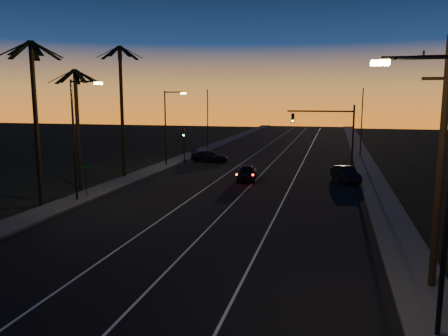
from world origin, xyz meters
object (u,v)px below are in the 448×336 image
(lead_car, at_px, (247,173))
(right_car, at_px, (346,174))
(signal_mast, at_px, (331,126))
(utility_pole, at_px, (441,159))
(cross_car, at_px, (210,156))

(lead_car, height_order, right_car, lead_car)
(right_car, bearing_deg, signal_mast, 103.19)
(right_car, bearing_deg, utility_pole, -82.93)
(cross_car, bearing_deg, utility_pole, -59.99)
(signal_mast, xyz_separation_m, lead_car, (-7.44, -8.42, -4.05))
(right_car, distance_m, cross_car, 18.21)
(cross_car, bearing_deg, right_car, -29.89)
(lead_car, bearing_deg, cross_car, 122.20)
(lead_car, relative_size, cross_car, 1.01)
(signal_mast, height_order, cross_car, signal_mast)
(utility_pole, relative_size, lead_car, 2.04)
(signal_mast, bearing_deg, utility_pole, -81.53)
(right_car, height_order, cross_car, right_car)
(utility_pole, xyz_separation_m, cross_car, (-18.67, 32.32, -4.63))
(utility_pole, xyz_separation_m, lead_car, (-11.91, 21.58, -4.58))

